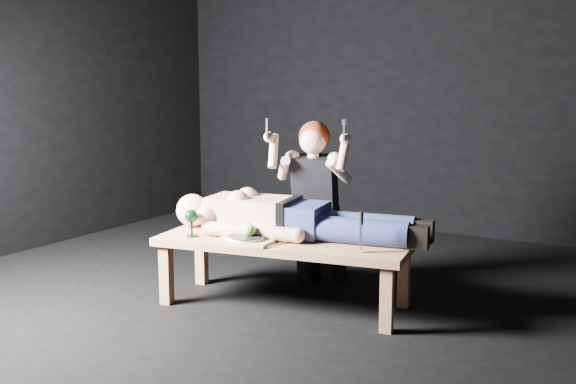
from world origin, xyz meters
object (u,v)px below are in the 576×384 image
object	(u,v)px
table	(284,272)
serving_tray	(246,240)
carving_knife	(361,232)
kneeling_woman	(318,201)
lying_man	(298,214)
goblet	(192,223)

from	to	relation	value
table	serving_tray	xyz separation A→B (m)	(-0.16, -0.21, 0.24)
carving_knife	kneeling_woman	bearing A→B (deg)	125.55
lying_man	goblet	bearing A→B (deg)	-156.72
table	serving_tray	size ratio (longest dim) A/B	4.65
table	goblet	world-z (taller)	goblet
table	kneeling_woman	distance (m)	0.67
goblet	carving_knife	bearing A→B (deg)	8.60
kneeling_woman	serving_tray	size ratio (longest dim) A/B	3.46
serving_tray	lying_man	bearing A→B (deg)	59.50
table	carving_knife	xyz separation A→B (m)	(0.58, -0.08, 0.35)
lying_man	goblet	size ratio (longest dim) A/B	10.01
table	kneeling_woman	size ratio (longest dim) A/B	1.34
kneeling_woman	carving_knife	xyz separation A→B (m)	(0.62, -0.63, -0.04)
goblet	kneeling_woman	bearing A→B (deg)	57.20
lying_man	carving_knife	size ratio (longest dim) A/B	7.32
lying_man	carving_knife	distance (m)	0.58
goblet	carving_knife	distance (m)	1.15
goblet	carving_knife	size ratio (longest dim) A/B	0.73
lying_man	goblet	xyz separation A→B (m)	(-0.59, -0.38, -0.05)
carving_knife	goblet	bearing A→B (deg)	179.37
goblet	table	bearing A→B (deg)	24.64
kneeling_woman	carving_knife	bearing A→B (deg)	-56.92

